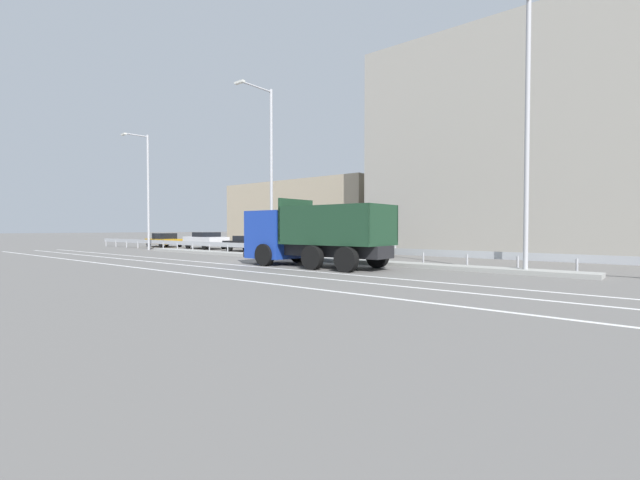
{
  "coord_description": "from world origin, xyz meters",
  "views": [
    {
      "loc": [
        16.69,
        -15.33,
        1.78
      ],
      "look_at": [
        2.96,
        1.1,
        1.19
      ],
      "focal_mm": 24.0,
      "sensor_mm": 36.0,
      "label": 1
    }
  ],
  "objects_px": {
    "parked_car_0": "(164,240)",
    "parked_car_1": "(206,240)",
    "street_lamp_1": "(269,164)",
    "parked_car_3": "(294,243)",
    "street_lamp_2": "(527,122)",
    "parked_car_4": "(360,246)",
    "dump_truck": "(300,238)",
    "median_road_sign": "(290,238)",
    "parked_car_2": "(249,243)",
    "street_lamp_0": "(146,187)"
  },
  "relations": [
    {
      "from": "parked_car_0",
      "to": "parked_car_1",
      "type": "relative_size",
      "value": 0.94
    },
    {
      "from": "street_lamp_1",
      "to": "parked_car_3",
      "type": "height_order",
      "value": "street_lamp_1"
    },
    {
      "from": "street_lamp_1",
      "to": "street_lamp_2",
      "type": "xyz_separation_m",
      "value": [
        14.32,
        0.02,
        0.26
      ]
    },
    {
      "from": "parked_car_1",
      "to": "parked_car_3",
      "type": "xyz_separation_m",
      "value": [
        10.77,
        -0.35,
        -0.01
      ]
    },
    {
      "from": "street_lamp_2",
      "to": "parked_car_0",
      "type": "height_order",
      "value": "street_lamp_2"
    },
    {
      "from": "street_lamp_1",
      "to": "parked_car_4",
      "type": "relative_size",
      "value": 2.42
    },
    {
      "from": "dump_truck",
      "to": "street_lamp_1",
      "type": "distance_m",
      "value": 7.15
    },
    {
      "from": "street_lamp_1",
      "to": "parked_car_1",
      "type": "height_order",
      "value": "street_lamp_1"
    },
    {
      "from": "street_lamp_1",
      "to": "parked_car_3",
      "type": "bearing_deg",
      "value": 112.54
    },
    {
      "from": "dump_truck",
      "to": "median_road_sign",
      "type": "height_order",
      "value": "dump_truck"
    },
    {
      "from": "parked_car_0",
      "to": "parked_car_1",
      "type": "distance_m",
      "value": 6.24
    },
    {
      "from": "street_lamp_2",
      "to": "parked_car_2",
      "type": "height_order",
      "value": "street_lamp_2"
    },
    {
      "from": "street_lamp_2",
      "to": "parked_car_2",
      "type": "distance_m",
      "value": 21.59
    },
    {
      "from": "street_lamp_0",
      "to": "dump_truck",
      "type": "bearing_deg",
      "value": -7.77
    },
    {
      "from": "street_lamp_2",
      "to": "parked_car_3",
      "type": "relative_size",
      "value": 2.69
    },
    {
      "from": "parked_car_0",
      "to": "parked_car_4",
      "type": "height_order",
      "value": "parked_car_0"
    },
    {
      "from": "street_lamp_0",
      "to": "parked_car_3",
      "type": "relative_size",
      "value": 2.36
    },
    {
      "from": "street_lamp_2",
      "to": "parked_car_3",
      "type": "height_order",
      "value": "street_lamp_2"
    },
    {
      "from": "median_road_sign",
      "to": "parked_car_1",
      "type": "bearing_deg",
      "value": 163.66
    },
    {
      "from": "street_lamp_2",
      "to": "parked_car_0",
      "type": "xyz_separation_m",
      "value": [
        -32.91,
        3.87,
        -5.19
      ]
    },
    {
      "from": "parked_car_3",
      "to": "parked_car_4",
      "type": "xyz_separation_m",
      "value": [
        5.43,
        0.14,
        -0.07
      ]
    },
    {
      "from": "street_lamp_0",
      "to": "street_lamp_1",
      "type": "bearing_deg",
      "value": 0.39
    },
    {
      "from": "dump_truck",
      "to": "parked_car_2",
      "type": "distance_m",
      "value": 13.08
    },
    {
      "from": "street_lamp_1",
      "to": "parked_car_0",
      "type": "bearing_deg",
      "value": 168.17
    },
    {
      "from": "street_lamp_0",
      "to": "street_lamp_2",
      "type": "bearing_deg",
      "value": 0.24
    },
    {
      "from": "dump_truck",
      "to": "median_road_sign",
      "type": "relative_size",
      "value": 3.34
    },
    {
      "from": "dump_truck",
      "to": "parked_car_0",
      "type": "bearing_deg",
      "value": 73.07
    },
    {
      "from": "street_lamp_1",
      "to": "street_lamp_2",
      "type": "bearing_deg",
      "value": 0.09
    },
    {
      "from": "parked_car_3",
      "to": "median_road_sign",
      "type": "bearing_deg",
      "value": 40.62
    },
    {
      "from": "dump_truck",
      "to": "parked_car_1",
      "type": "relative_size",
      "value": 1.63
    },
    {
      "from": "street_lamp_2",
      "to": "parked_car_2",
      "type": "relative_size",
      "value": 2.59
    },
    {
      "from": "dump_truck",
      "to": "street_lamp_0",
      "type": "xyz_separation_m",
      "value": [
        -19.35,
        2.64,
        3.85
      ]
    },
    {
      "from": "dump_truck",
      "to": "street_lamp_2",
      "type": "relative_size",
      "value": 0.69
    },
    {
      "from": "street_lamp_0",
      "to": "parked_car_0",
      "type": "relative_size",
      "value": 2.19
    },
    {
      "from": "dump_truck",
      "to": "parked_car_3",
      "type": "distance_m",
      "value": 9.35
    },
    {
      "from": "street_lamp_1",
      "to": "median_road_sign",
      "type": "bearing_deg",
      "value": 2.75
    },
    {
      "from": "street_lamp_0",
      "to": "parked_car_1",
      "type": "bearing_deg",
      "value": 65.42
    },
    {
      "from": "parked_car_2",
      "to": "parked_car_4",
      "type": "distance_m",
      "value": 10.13
    },
    {
      "from": "parked_car_2",
      "to": "street_lamp_0",
      "type": "bearing_deg",
      "value": -67.58
    },
    {
      "from": "street_lamp_2",
      "to": "parked_car_4",
      "type": "xyz_separation_m",
      "value": [
        -10.48,
        3.96,
        -5.19
      ]
    },
    {
      "from": "median_road_sign",
      "to": "parked_car_4",
      "type": "height_order",
      "value": "median_road_sign"
    },
    {
      "from": "dump_truck",
      "to": "parked_car_4",
      "type": "distance_m",
      "value": 6.85
    },
    {
      "from": "street_lamp_1",
      "to": "parked_car_2",
      "type": "distance_m",
      "value": 8.86
    },
    {
      "from": "parked_car_1",
      "to": "dump_truck",
      "type": "bearing_deg",
      "value": -107.44
    },
    {
      "from": "street_lamp_0",
      "to": "parked_car_3",
      "type": "distance_m",
      "value": 14.04
    },
    {
      "from": "parked_car_0",
      "to": "parked_car_4",
      "type": "relative_size",
      "value": 1.02
    },
    {
      "from": "parked_car_4",
      "to": "parked_car_1",
      "type": "bearing_deg",
      "value": -95.24
    },
    {
      "from": "parked_car_3",
      "to": "parked_car_2",
      "type": "bearing_deg",
      "value": -89.66
    },
    {
      "from": "parked_car_2",
      "to": "parked_car_3",
      "type": "height_order",
      "value": "parked_car_3"
    },
    {
      "from": "parked_car_2",
      "to": "parked_car_3",
      "type": "xyz_separation_m",
      "value": [
        4.7,
        0.05,
        0.1
      ]
    }
  ]
}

